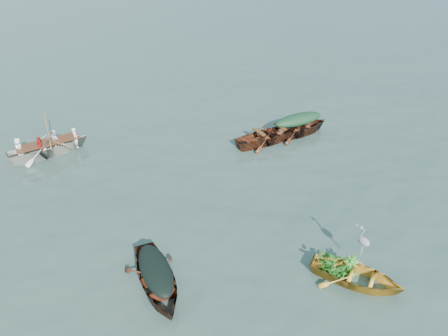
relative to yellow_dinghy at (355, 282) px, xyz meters
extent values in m
plane|color=#374E47|center=(0.54, 3.20, 0.00)|extent=(140.00, 140.00, 0.00)
imported|color=orange|center=(0.00, 0.00, 0.00)|extent=(2.71, 3.45, 0.86)
imported|color=#4C1A11|center=(-4.61, 2.99, 0.00)|extent=(2.21, 4.07, 0.97)
imported|color=#44220F|center=(4.93, 7.63, 0.00)|extent=(4.58, 1.90, 1.04)
imported|color=maroon|center=(3.41, 7.81, 0.00)|extent=(4.59, 1.79, 1.05)
imported|color=beige|center=(-4.83, 12.21, 0.00)|extent=(4.60, 1.51, 1.10)
ellipsoid|color=black|center=(-4.61, 2.99, 0.69)|extent=(1.22, 2.24, 0.40)
ellipsoid|color=#173A23|center=(4.93, 7.63, 0.78)|extent=(2.52, 1.05, 0.52)
imported|color=#34741E|center=(-0.24, 0.50, 0.73)|extent=(1.04, 1.12, 0.60)
imported|color=white|center=(-4.83, 12.21, 0.93)|extent=(3.23, 1.33, 0.76)
camera|label=1|loc=(-8.01, -5.06, 9.02)|focal=35.00mm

